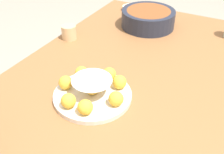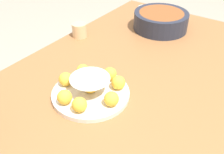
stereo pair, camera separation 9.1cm
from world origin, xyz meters
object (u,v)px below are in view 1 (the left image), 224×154
Objects in this scene: dining_table at (128,95)px; serving_bowl at (148,18)px; cup_far at (69,32)px; cake_plate at (92,90)px; sauce_bowl at (130,8)px.

serving_bowl is (0.44, 0.10, 0.14)m from dining_table.
cup_far is (0.14, 0.38, 0.12)m from dining_table.
cup_far is at bearing 69.09° from dining_table.
cake_plate is at bearing -175.66° from serving_bowl.
cake_plate is 2.94× the size of sauce_bowl.
cake_plate is 0.44m from cup_far.
cake_plate reaches higher than cup_far.
cup_far is at bearing 166.95° from sauce_bowl.
cake_plate is 0.79m from sauce_bowl.
dining_table is 15.80× the size of sauce_bowl.
dining_table is 5.37× the size of cake_plate.
dining_table is 0.47m from serving_bowl.
cup_far reaches higher than dining_table.
cup_far is at bearing 137.27° from serving_bowl.
serving_bowl reaches higher than dining_table.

